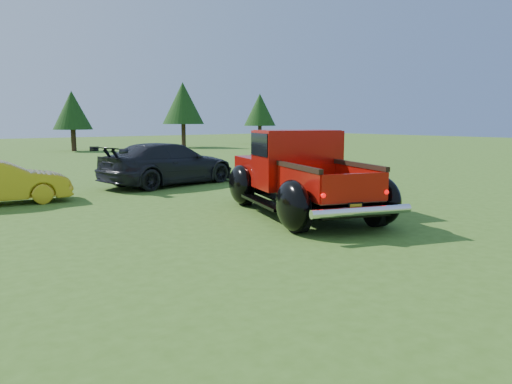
% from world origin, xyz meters
% --- Properties ---
extents(ground, '(120.00, 120.00, 0.00)m').
position_xyz_m(ground, '(0.00, 0.00, 0.00)').
color(ground, '#3A5D1A').
rests_on(ground, ground).
extents(tree_mid_right, '(2.82, 2.82, 4.40)m').
position_xyz_m(tree_mid_right, '(6.00, 30.00, 2.97)').
color(tree_mid_right, '#332114').
rests_on(tree_mid_right, ground).
extents(tree_east, '(3.46, 3.46, 5.40)m').
position_xyz_m(tree_east, '(15.00, 29.50, 3.66)').
color(tree_east, '#332114').
rests_on(tree_east, ground).
extents(tree_far_east, '(3.07, 3.07, 4.80)m').
position_xyz_m(tree_far_east, '(24.00, 30.50, 3.25)').
color(tree_far_east, '#332114').
rests_on(tree_far_east, ground).
extents(pickup_truck, '(3.96, 5.84, 2.03)m').
position_xyz_m(pickup_truck, '(2.17, 1.72, 0.97)').
color(pickup_truck, black).
rests_on(pickup_truck, ground).
extents(show_car_grey, '(5.40, 2.88, 1.49)m').
position_xyz_m(show_car_grey, '(2.21, 8.38, 0.74)').
color(show_car_grey, black).
rests_on(show_car_grey, ground).
extents(show_car_blue, '(4.61, 2.60, 1.22)m').
position_xyz_m(show_car_blue, '(8.50, 8.60, 0.61)').
color(show_car_blue, navy).
rests_on(show_car_blue, ground).
extents(spectator, '(0.72, 0.64, 1.65)m').
position_xyz_m(spectator, '(10.02, 8.72, 0.82)').
color(spectator, '#B7B19F').
rests_on(spectator, ground).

